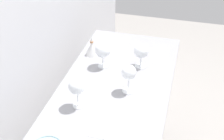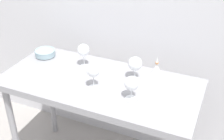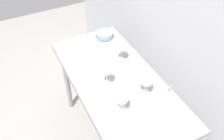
{
  "view_description": "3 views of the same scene",
  "coord_description": "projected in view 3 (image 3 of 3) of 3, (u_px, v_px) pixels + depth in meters",
  "views": [
    {
      "loc": [
        -1.44,
        -0.38,
        2.05
      ],
      "look_at": [
        0.04,
        0.02,
        1.0
      ],
      "focal_mm": 50.99,
      "sensor_mm": 36.0,
      "label": 1
    },
    {
      "loc": [
        0.77,
        -1.55,
        2.0
      ],
      "look_at": [
        0.07,
        0.04,
        0.98
      ],
      "focal_mm": 46.8,
      "sensor_mm": 36.0,
      "label": 2
    },
    {
      "loc": [
        1.18,
        -0.65,
        2.25
      ],
      "look_at": [
        -0.03,
        -0.03,
        0.99
      ],
      "focal_mm": 38.57,
      "sensor_mm": 36.0,
      "label": 3
    }
  ],
  "objects": [
    {
      "name": "tasting_bowl",
      "position": [
        105.0,
        34.0,
        2.31
      ],
      "size": [
        0.16,
        0.16,
        0.06
      ],
      "color": "#4C4C4C",
      "rests_on": "steel_counter"
    },
    {
      "name": "ground_plane",
      "position": [
        116.0,
        140.0,
        2.52
      ],
      "size": [
        6.0,
        6.0,
        0.0
      ],
      "primitive_type": "plane",
      "color": "#9A9590"
    },
    {
      "name": "wine_glass_far_left",
      "position": [
        121.0,
        47.0,
        2.0
      ],
      "size": [
        0.09,
        0.09,
        0.18
      ],
      "color": "white",
      "rests_on": "steel_counter"
    },
    {
      "name": "wine_glass_near_right",
      "position": [
        122.0,
        99.0,
        1.62
      ],
      "size": [
        0.09,
        0.09,
        0.16
      ],
      "color": "white",
      "rests_on": "steel_counter"
    },
    {
      "name": "decanter_funnel",
      "position": [
        168.0,
        94.0,
        1.74
      ],
      "size": [
        0.09,
        0.09,
        0.15
      ],
      "color": "silver",
      "rests_on": "steel_counter"
    },
    {
      "name": "tasting_sheet_upper",
      "position": [
        93.0,
        60.0,
        2.08
      ],
      "size": [
        0.2,
        0.23,
        0.0
      ],
      "primitive_type": "cube",
      "rotation": [
        0.0,
        0.0,
        0.01
      ],
      "color": "white",
      "rests_on": "steel_counter"
    },
    {
      "name": "wine_glass_far_right",
      "position": [
        146.0,
        81.0,
        1.73
      ],
      "size": [
        0.1,
        0.1,
        0.17
      ],
      "color": "white",
      "rests_on": "steel_counter"
    },
    {
      "name": "wine_glass_near_center",
      "position": [
        107.0,
        71.0,
        1.79
      ],
      "size": [
        0.09,
        0.09,
        0.18
      ],
      "color": "white",
      "rests_on": "steel_counter"
    },
    {
      "name": "steel_counter",
      "position": [
        116.0,
        89.0,
        1.98
      ],
      "size": [
        1.4,
        0.65,
        0.9
      ],
      "color": "gray",
      "rests_on": "ground_plane"
    },
    {
      "name": "back_wall",
      "position": [
        176.0,
        21.0,
        1.8
      ],
      "size": [
        3.8,
        0.04,
        2.6
      ],
      "primitive_type": "cube",
      "color": "silver",
      "rests_on": "ground_plane"
    }
  ]
}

